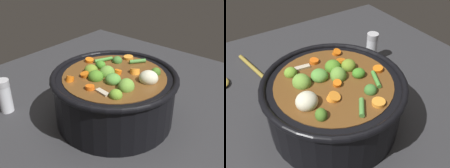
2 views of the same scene
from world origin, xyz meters
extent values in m
plane|color=#2D2D30|center=(0.00, 0.00, 0.00)|extent=(1.10, 1.10, 0.00)
cylinder|color=black|center=(0.00, 0.00, 0.06)|extent=(0.31, 0.31, 0.13)
torus|color=black|center=(0.00, 0.00, 0.13)|extent=(0.32, 0.32, 0.02)
cylinder|color=brown|center=(0.00, 0.00, 0.07)|extent=(0.26, 0.26, 0.12)
ellipsoid|color=#4D8525|center=(0.02, 0.04, 0.13)|extent=(0.04, 0.04, 0.03)
ellipsoid|color=#59983D|center=(-0.02, 0.03, 0.14)|extent=(0.05, 0.05, 0.03)
ellipsoid|color=#448826|center=(0.06, -0.01, 0.14)|extent=(0.04, 0.03, 0.02)
ellipsoid|color=#6B9D39|center=(-0.06, 0.03, 0.13)|extent=(0.05, 0.05, 0.04)
ellipsoid|color=olive|center=(0.06, 0.02, 0.13)|extent=(0.05, 0.05, 0.03)
ellipsoid|color=olive|center=(-0.07, 0.08, 0.13)|extent=(0.03, 0.03, 0.03)
ellipsoid|color=#457223|center=(-0.07, -0.07, 0.13)|extent=(0.03, 0.03, 0.03)
ellipsoid|color=#659839|center=(0.02, 0.01, 0.13)|extent=(0.05, 0.05, 0.04)
ellipsoid|color=#407830|center=(0.05, -0.07, 0.13)|extent=(0.03, 0.03, 0.03)
cylinder|color=orange|center=(0.00, -0.01, 0.13)|extent=(0.02, 0.03, 0.02)
cylinder|color=orange|center=(0.06, 0.09, 0.13)|extent=(0.02, 0.03, 0.02)
cylinder|color=orange|center=(0.00, 0.09, 0.13)|extent=(0.03, 0.03, 0.01)
cylinder|color=orange|center=(-0.03, -0.05, 0.13)|extent=(0.04, 0.04, 0.02)
cylinder|color=orange|center=(0.04, -0.11, 0.13)|extent=(0.04, 0.04, 0.01)
cylinder|color=orange|center=(0.05, 0.05, 0.13)|extent=(0.03, 0.03, 0.02)
cylinder|color=orange|center=(0.11, -0.02, 0.13)|extent=(0.03, 0.02, 0.02)
ellipsoid|color=beige|center=(-0.08, -0.03, 0.14)|extent=(0.06, 0.06, 0.04)
cylinder|color=#4E8C3C|center=(0.00, -0.10, 0.13)|extent=(0.03, 0.04, 0.01)
cylinder|color=#498E37|center=(0.08, -0.05, 0.13)|extent=(0.03, 0.05, 0.01)
cube|color=beige|center=(-0.03, 0.08, 0.13)|extent=(0.04, 0.02, 0.01)
cylinder|color=olive|center=(-0.10, 0.33, 0.01)|extent=(0.04, 0.18, 0.01)
cylinder|color=silver|center=(0.25, 0.17, 0.04)|extent=(0.04, 0.04, 0.08)
cylinder|color=#B7B7BC|center=(0.25, 0.17, 0.09)|extent=(0.04, 0.04, 0.02)
camera|label=1|loc=(-0.39, 0.47, 0.44)|focal=44.40mm
camera|label=2|loc=(-0.22, -0.35, 0.46)|focal=39.32mm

